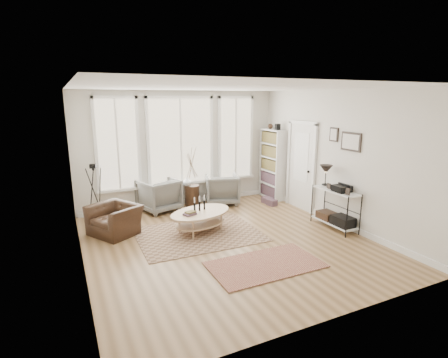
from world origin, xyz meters
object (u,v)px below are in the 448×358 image
armchair_left (159,195)px  armchair_right (222,189)px  bookcase (272,164)px  coffee_table (200,216)px  accent_chair (115,220)px  side_table (192,178)px  low_shelf (335,205)px

armchair_left → armchair_right: bearing=159.1°
bookcase → coffee_table: size_ratio=1.30×
armchair_left → accent_chair: size_ratio=0.94×
armchair_left → accent_chair: bearing=24.5°
armchair_left → side_table: (0.87, 0.00, 0.34)m
bookcase → armchair_left: bearing=175.9°
side_table → accent_chair: side_table is taller
accent_chair → coffee_table: bearing=37.4°
armchair_right → side_table: (-0.79, 0.10, 0.35)m
bookcase → armchair_left: bookcase is taller
bookcase → accent_chair: 4.47m
side_table → accent_chair: bearing=-152.3°
coffee_table → armchair_left: 1.78m
bookcase → accent_chair: bearing=-168.7°
low_shelf → coffee_table: 2.86m
bookcase → armchair_left: (-3.13, 0.22, -0.56)m
side_table → accent_chair: 2.39m
coffee_table → armchair_right: size_ratio=1.85×
armchair_right → accent_chair: size_ratio=0.92×
side_table → accent_chair: (-2.08, -1.09, -0.44)m
side_table → coffee_table: bearing=-104.9°
bookcase → side_table: (-2.26, 0.22, -0.21)m
coffee_table → armchair_right: armchair_right is taller
armchair_left → bookcase: bearing=158.3°
bookcase → coffee_table: (-2.72, -1.51, -0.62)m
armchair_right → accent_chair: armchair_right is taller
low_shelf → side_table: (-2.20, 2.75, 0.23)m
armchair_right → side_table: 0.87m
low_shelf → side_table: size_ratio=0.84×
armchair_left → side_table: 0.93m
coffee_table → armchair_left: bearing=103.1°
bookcase → armchair_right: bookcase is taller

